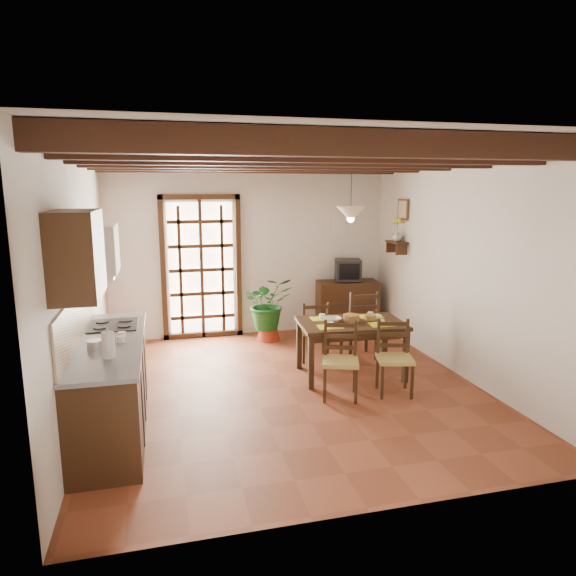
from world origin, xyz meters
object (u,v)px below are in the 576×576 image
object	(u,v)px
kitchen_counter	(111,384)
chair_near_left	(340,374)
potted_plant	(268,305)
chair_near_right	(394,371)
chair_far_right	(359,336)
chair_far_left	(314,341)
pendant_lamp	(351,212)
dining_table	(351,329)
crt_tv	(348,270)
sideboard	(347,306)

from	to	relation	value
kitchen_counter	chair_near_left	distance (m)	2.48
kitchen_counter	potted_plant	size ratio (longest dim) A/B	1.03
chair_near_right	chair_far_right	world-z (taller)	chair_far_right
chair_far_left	pendant_lamp	size ratio (longest dim) A/B	1.00
kitchen_counter	chair_near_right	xyz separation A→B (m)	(3.12, 0.14, -0.20)
chair_near_left	potted_plant	size ratio (longest dim) A/B	0.40
dining_table	pendant_lamp	world-z (taller)	pendant_lamp
potted_plant	crt_tv	bearing A→B (deg)	8.28
chair_far_right	sideboard	size ratio (longest dim) A/B	0.98
sideboard	pendant_lamp	xyz separation A→B (m)	(-0.70, -1.89, 1.65)
potted_plant	chair_near_right	bearing A→B (deg)	-68.43
chair_far_right	crt_tv	xyz separation A→B (m)	(0.33, 1.34, 0.73)
chair_near_left	potted_plant	world-z (taller)	potted_plant
chair_near_right	pendant_lamp	bearing A→B (deg)	123.34
kitchen_counter	chair_near_left	bearing A→B (deg)	4.39
chair_near_left	chair_far_right	bearing A→B (deg)	78.42
chair_near_left	chair_far_right	size ratio (longest dim) A/B	0.89
chair_near_left	crt_tv	bearing A→B (deg)	86.36
chair_near_left	chair_near_right	world-z (taller)	chair_near_left
chair_near_left	crt_tv	distance (m)	2.94
chair_far_left	chair_far_right	bearing A→B (deg)	-177.49
dining_table	chair_far_right	xyz separation A→B (m)	(0.38, 0.64, -0.31)
chair_near_left	pendant_lamp	bearing A→B (deg)	82.06
chair_far_left	crt_tv	bearing A→B (deg)	-120.32
chair_near_right	potted_plant	xyz separation A→B (m)	(-0.98, 2.47, 0.30)
dining_table	chair_far_left	xyz separation A→B (m)	(-0.28, 0.69, -0.35)
kitchen_counter	chair_far_right	xyz separation A→B (m)	(3.21, 1.47, -0.17)
chair_near_left	pendant_lamp	world-z (taller)	pendant_lamp
crt_tv	dining_table	bearing A→B (deg)	-95.81
crt_tv	potted_plant	size ratio (longest dim) A/B	0.22
dining_table	potted_plant	distance (m)	1.91
dining_table	crt_tv	size ratio (longest dim) A/B	2.81
chair_far_left	sideboard	distance (m)	1.64
chair_far_left	crt_tv	size ratio (longest dim) A/B	1.75
potted_plant	pendant_lamp	bearing A→B (deg)	-67.47
dining_table	potted_plant	size ratio (longest dim) A/B	0.63
pendant_lamp	chair_near_right	bearing A→B (deg)	-70.51
kitchen_counter	crt_tv	size ratio (longest dim) A/B	4.64
pendant_lamp	chair_far_right	bearing A→B (deg)	55.26
kitchen_counter	chair_far_right	world-z (taller)	kitchen_counter
kitchen_counter	sideboard	world-z (taller)	kitchen_counter
dining_table	potted_plant	xyz separation A→B (m)	(-0.70, 1.78, -0.05)
kitchen_counter	sideboard	distance (m)	4.53
sideboard	pendant_lamp	world-z (taller)	pendant_lamp
dining_table	chair_near_left	xyz separation A→B (m)	(-0.37, -0.64, -0.34)
kitchen_counter	chair_near_right	world-z (taller)	kitchen_counter
dining_table	potted_plant	world-z (taller)	potted_plant
chair_near_right	sideboard	world-z (taller)	chair_near_right
sideboard	crt_tv	distance (m)	0.62
sideboard	potted_plant	distance (m)	1.42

